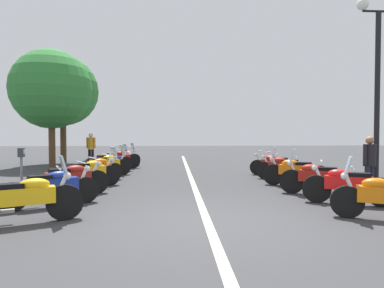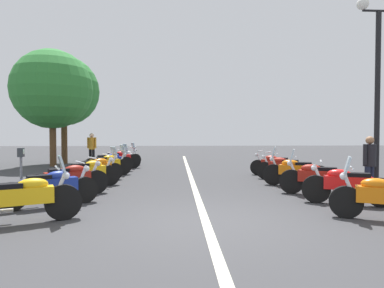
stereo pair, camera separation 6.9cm
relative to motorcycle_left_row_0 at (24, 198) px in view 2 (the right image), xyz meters
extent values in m
plane|color=#38383A|center=(-0.08, -3.30, -0.48)|extent=(80.00, 80.00, 0.00)
cube|color=beige|center=(6.02, -3.30, -0.47)|extent=(24.18, 0.16, 0.01)
cylinder|color=black|center=(0.28, -0.61, -0.14)|extent=(0.41, 0.67, 0.67)
cube|color=#EAB214|center=(-0.01, 0.03, 0.04)|extent=(0.70, 1.08, 0.30)
ellipsoid|color=#EAB214|center=(0.06, -0.14, 0.24)|extent=(0.45, 0.58, 0.22)
cube|color=black|center=(-0.11, 0.23, 0.22)|extent=(0.44, 0.54, 0.12)
cylinder|color=silver|center=(0.25, -0.55, 0.16)|extent=(0.18, 0.29, 0.58)
cylinder|color=silver|center=(0.23, -0.52, 0.52)|extent=(0.58, 0.30, 0.04)
sphere|color=silver|center=(0.30, -0.65, 0.36)|extent=(0.14, 0.14, 0.14)
cube|color=silver|center=(0.27, -0.59, 0.59)|extent=(0.38, 0.26, 0.32)
cylinder|color=black|center=(1.84, -0.58, -0.17)|extent=(0.45, 0.59, 0.62)
cylinder|color=black|center=(1.01, 0.71, -0.17)|extent=(0.45, 0.59, 0.62)
cube|color=navy|center=(1.42, 0.07, 0.01)|extent=(0.87, 1.13, 0.30)
ellipsoid|color=navy|center=(1.52, -0.08, 0.21)|extent=(0.50, 0.58, 0.22)
cube|color=black|center=(1.30, 0.25, 0.19)|extent=(0.48, 0.54, 0.12)
cylinder|color=silver|center=(1.80, -0.53, 0.13)|extent=(0.22, 0.28, 0.58)
cylinder|color=silver|center=(1.78, -0.49, 0.49)|extent=(0.54, 0.37, 0.04)
sphere|color=silver|center=(1.86, -0.62, 0.33)|extent=(0.14, 0.14, 0.14)
cylinder|color=silver|center=(1.32, 0.55, -0.26)|extent=(0.36, 0.51, 0.08)
cylinder|color=black|center=(3.05, -0.56, -0.15)|extent=(0.46, 0.62, 0.65)
cylinder|color=black|center=(2.24, 0.70, -0.15)|extent=(0.46, 0.62, 0.65)
cube|color=maroon|center=(2.65, 0.07, 0.03)|extent=(0.85, 1.11, 0.30)
ellipsoid|color=maroon|center=(2.74, -0.08, 0.23)|extent=(0.50, 0.58, 0.22)
cube|color=black|center=(2.53, 0.26, 0.21)|extent=(0.48, 0.54, 0.12)
cylinder|color=silver|center=(3.02, -0.51, 0.15)|extent=(0.21, 0.28, 0.58)
cylinder|color=silver|center=(2.99, -0.47, 0.51)|extent=(0.54, 0.37, 0.04)
sphere|color=silver|center=(3.07, -0.60, 0.35)|extent=(0.14, 0.14, 0.14)
cylinder|color=silver|center=(2.56, 0.55, -0.25)|extent=(0.36, 0.51, 0.08)
cylinder|color=black|center=(4.46, -0.64, -0.15)|extent=(0.46, 0.62, 0.65)
cylinder|color=black|center=(3.74, 0.54, -0.15)|extent=(0.46, 0.62, 0.65)
cube|color=#EAB214|center=(4.10, -0.05, 0.03)|extent=(0.79, 1.05, 0.30)
ellipsoid|color=#EAB214|center=(4.20, -0.21, 0.23)|extent=(0.49, 0.58, 0.22)
cube|color=black|center=(3.99, 0.13, 0.21)|extent=(0.47, 0.55, 0.12)
cylinder|color=silver|center=(4.43, -0.59, 0.15)|extent=(0.21, 0.28, 0.58)
cylinder|color=silver|center=(4.41, -0.56, 0.51)|extent=(0.55, 0.36, 0.04)
sphere|color=silver|center=(4.49, -0.69, 0.35)|extent=(0.14, 0.14, 0.14)
cylinder|color=silver|center=(4.04, 0.40, -0.25)|extent=(0.36, 0.51, 0.08)
cylinder|color=black|center=(5.76, -0.55, -0.17)|extent=(0.48, 0.57, 0.60)
cylinder|color=black|center=(4.91, 0.57, -0.17)|extent=(0.48, 0.57, 0.60)
cube|color=orange|center=(5.34, 0.01, 0.01)|extent=(0.87, 1.02, 0.30)
ellipsoid|color=orange|center=(5.44, -0.13, 0.21)|extent=(0.52, 0.57, 0.22)
cube|color=black|center=(5.20, 0.19, 0.19)|extent=(0.50, 0.54, 0.12)
cylinder|color=silver|center=(5.72, -0.50, 0.13)|extent=(0.23, 0.27, 0.58)
cylinder|color=silver|center=(5.70, -0.47, 0.49)|extent=(0.52, 0.41, 0.04)
sphere|color=silver|center=(5.79, -0.59, 0.33)|extent=(0.14, 0.14, 0.14)
cylinder|color=silver|center=(5.22, 0.46, -0.27)|extent=(0.40, 0.49, 0.08)
cube|color=silver|center=(5.75, -0.53, 0.56)|extent=(0.36, 0.31, 0.32)
cylinder|color=black|center=(7.20, -0.63, -0.16)|extent=(0.47, 0.61, 0.64)
cylinder|color=black|center=(6.36, 0.61, -0.16)|extent=(0.47, 0.61, 0.64)
cube|color=#EAB214|center=(6.78, -0.01, 0.02)|extent=(0.87, 1.10, 0.30)
ellipsoid|color=#EAB214|center=(6.88, -0.16, 0.22)|extent=(0.51, 0.58, 0.22)
cube|color=black|center=(6.66, 0.17, 0.20)|extent=(0.48, 0.54, 0.12)
cylinder|color=silver|center=(7.17, -0.58, 0.14)|extent=(0.22, 0.28, 0.58)
cylinder|color=silver|center=(7.15, -0.55, 0.50)|extent=(0.54, 0.38, 0.04)
sphere|color=silver|center=(7.23, -0.67, 0.34)|extent=(0.14, 0.14, 0.14)
cylinder|color=silver|center=(6.68, 0.46, -0.25)|extent=(0.37, 0.50, 0.08)
cube|color=silver|center=(7.19, -0.62, 0.57)|extent=(0.37, 0.30, 0.32)
cylinder|color=black|center=(8.44, -0.55, -0.15)|extent=(0.45, 0.63, 0.65)
cylinder|color=black|center=(7.69, 0.74, -0.15)|extent=(0.45, 0.63, 0.65)
cube|color=navy|center=(8.06, 0.09, 0.03)|extent=(0.81, 1.13, 0.30)
ellipsoid|color=navy|center=(8.15, -0.06, 0.23)|extent=(0.49, 0.58, 0.22)
cube|color=black|center=(7.95, 0.28, 0.21)|extent=(0.47, 0.55, 0.12)
cylinder|color=silver|center=(8.41, -0.50, 0.15)|extent=(0.21, 0.29, 0.58)
cylinder|color=silver|center=(8.39, -0.47, 0.51)|extent=(0.56, 0.35, 0.04)
sphere|color=silver|center=(8.46, -0.60, 0.35)|extent=(0.14, 0.14, 0.14)
cylinder|color=silver|center=(7.99, 0.57, -0.25)|extent=(0.35, 0.52, 0.08)
cube|color=silver|center=(8.43, -0.54, 0.58)|extent=(0.37, 0.29, 0.32)
cylinder|color=black|center=(9.81, -0.71, -0.14)|extent=(0.42, 0.67, 0.67)
cylinder|color=black|center=(9.17, 0.65, -0.14)|extent=(0.42, 0.67, 0.67)
cube|color=red|center=(9.49, -0.03, 0.04)|extent=(0.74, 1.15, 0.30)
ellipsoid|color=red|center=(9.57, -0.19, 0.24)|extent=(0.46, 0.58, 0.22)
cube|color=black|center=(9.40, 0.17, 0.22)|extent=(0.44, 0.55, 0.12)
cylinder|color=silver|center=(9.79, -0.66, 0.16)|extent=(0.19, 0.29, 0.58)
cylinder|color=silver|center=(9.77, -0.62, 0.52)|extent=(0.58, 0.30, 0.04)
sphere|color=silver|center=(9.84, -0.76, 0.36)|extent=(0.14, 0.14, 0.14)
cylinder|color=silver|center=(9.46, 0.45, -0.24)|extent=(0.31, 0.53, 0.08)
cube|color=silver|center=(9.81, -0.69, 0.59)|extent=(0.38, 0.26, 0.32)
cylinder|color=black|center=(11.08, -0.63, -0.17)|extent=(0.48, 0.58, 0.62)
cylinder|color=black|center=(10.24, 0.49, -0.17)|extent=(0.48, 0.58, 0.62)
cube|color=white|center=(10.66, -0.07, 0.01)|extent=(0.86, 1.02, 0.30)
ellipsoid|color=white|center=(10.77, -0.22, 0.21)|extent=(0.52, 0.57, 0.22)
cube|color=black|center=(10.53, 0.10, 0.19)|extent=(0.50, 0.54, 0.12)
cylinder|color=silver|center=(11.04, -0.58, 0.13)|extent=(0.23, 0.27, 0.58)
cylinder|color=silver|center=(11.02, -0.55, 0.49)|extent=(0.52, 0.40, 0.04)
sphere|color=silver|center=(11.11, -0.67, 0.33)|extent=(0.14, 0.14, 0.14)
cylinder|color=silver|center=(10.55, 0.37, -0.26)|extent=(0.39, 0.49, 0.08)
cylinder|color=black|center=(0.16, -6.04, -0.17)|extent=(0.38, 0.62, 0.62)
ellipsoid|color=orange|center=(-0.05, -6.50, 0.21)|extent=(0.45, 0.58, 0.22)
cylinder|color=silver|center=(0.14, -6.10, 0.13)|extent=(0.18, 0.29, 0.58)
cylinder|color=silver|center=(0.12, -6.13, 0.49)|extent=(0.58, 0.29, 0.04)
sphere|color=silver|center=(0.18, -6.00, 0.33)|extent=(0.14, 0.14, 0.14)
cube|color=silver|center=(0.15, -6.06, 0.56)|extent=(0.38, 0.26, 0.32)
cylinder|color=black|center=(1.59, -6.06, -0.15)|extent=(0.39, 0.66, 0.66)
cylinder|color=black|center=(1.05, -7.31, -0.15)|extent=(0.39, 0.66, 0.66)
cube|color=red|center=(1.32, -6.68, 0.03)|extent=(0.67, 1.06, 0.30)
ellipsoid|color=red|center=(1.39, -6.52, 0.23)|extent=(0.45, 0.58, 0.22)
cube|color=black|center=(1.23, -6.89, 0.21)|extent=(0.43, 0.54, 0.12)
cylinder|color=silver|center=(1.56, -6.12, 0.15)|extent=(0.18, 0.29, 0.58)
cylinder|color=silver|center=(1.55, -6.15, 0.51)|extent=(0.58, 0.28, 0.04)
sphere|color=silver|center=(1.61, -6.02, 0.35)|extent=(0.14, 0.14, 0.14)
cylinder|color=silver|center=(0.99, -6.99, -0.25)|extent=(0.29, 0.54, 0.08)
cylinder|color=black|center=(2.82, -5.90, -0.15)|extent=(0.38, 0.66, 0.66)
cylinder|color=black|center=(2.31, -7.17, -0.15)|extent=(0.38, 0.66, 0.66)
cube|color=maroon|center=(2.56, -6.53, 0.03)|extent=(0.65, 1.06, 0.30)
ellipsoid|color=maroon|center=(2.63, -6.37, 0.23)|extent=(0.44, 0.58, 0.22)
cube|color=black|center=(2.48, -6.74, 0.21)|extent=(0.42, 0.54, 0.12)
cylinder|color=silver|center=(2.80, -5.96, 0.15)|extent=(0.17, 0.29, 0.58)
cylinder|color=silver|center=(2.78, -6.00, 0.51)|extent=(0.59, 0.27, 0.04)
sphere|color=silver|center=(2.84, -5.86, 0.35)|extent=(0.14, 0.14, 0.14)
cylinder|color=silver|center=(2.24, -6.85, -0.25)|extent=(0.28, 0.54, 0.08)
cube|color=silver|center=(2.81, -5.92, 0.58)|extent=(0.38, 0.25, 0.32)
cylinder|color=black|center=(4.34, -5.85, -0.14)|extent=(0.38, 0.67, 0.67)
cylinder|color=black|center=(3.83, -7.13, -0.14)|extent=(0.38, 0.67, 0.67)
cube|color=orange|center=(4.08, -6.49, 0.04)|extent=(0.65, 1.08, 0.30)
ellipsoid|color=orange|center=(4.15, -6.33, 0.24)|extent=(0.43, 0.58, 0.22)
cube|color=black|center=(4.00, -6.70, 0.22)|extent=(0.42, 0.54, 0.12)
cylinder|color=silver|center=(4.32, -5.91, 0.16)|extent=(0.17, 0.30, 0.58)
cylinder|color=silver|center=(4.30, -5.95, 0.52)|extent=(0.59, 0.27, 0.04)
sphere|color=silver|center=(4.36, -5.81, 0.36)|extent=(0.14, 0.14, 0.14)
cylinder|color=silver|center=(3.76, -6.81, -0.24)|extent=(0.28, 0.54, 0.08)
cube|color=silver|center=(4.33, -5.87, 0.59)|extent=(0.38, 0.25, 0.32)
cylinder|color=black|center=(5.75, -5.96, -0.16)|extent=(0.47, 0.60, 0.63)
cylinder|color=black|center=(4.97, -7.12, -0.16)|extent=(0.47, 0.60, 0.63)
cube|color=maroon|center=(5.36, -6.54, 0.02)|extent=(0.82, 1.03, 0.30)
ellipsoid|color=maroon|center=(5.46, -6.39, 0.22)|extent=(0.51, 0.58, 0.22)
cube|color=black|center=(5.24, -6.72, 0.20)|extent=(0.48, 0.54, 0.12)
cylinder|color=silver|center=(5.72, -6.01, 0.14)|extent=(0.22, 0.28, 0.58)
cylinder|color=silver|center=(5.69, -6.05, 0.50)|extent=(0.54, 0.38, 0.04)
sphere|color=silver|center=(5.78, -5.92, 0.34)|extent=(0.14, 0.14, 0.14)
cylinder|color=silver|center=(4.98, -6.79, -0.26)|extent=(0.37, 0.50, 0.08)
cylinder|color=black|center=(6.95, -6.00, -0.17)|extent=(0.43, 0.59, 0.60)
cylinder|color=black|center=(6.25, -7.19, -0.17)|extent=(0.43, 0.59, 0.60)
cube|color=maroon|center=(6.60, -6.60, 0.01)|extent=(0.77, 1.05, 0.30)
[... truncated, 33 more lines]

